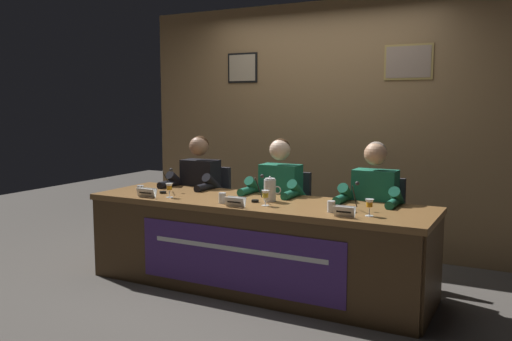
% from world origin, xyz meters
% --- Properties ---
extents(ground_plane, '(12.00, 12.00, 0.00)m').
position_xyz_m(ground_plane, '(0.00, 0.00, 0.00)').
color(ground_plane, '#4C4742').
extents(wall_back_panelled, '(4.12, 0.14, 2.60)m').
position_xyz_m(wall_back_panelled, '(0.00, 1.48, 1.30)').
color(wall_back_panelled, '#937047').
rests_on(wall_back_panelled, ground_plane).
extents(conference_table, '(2.92, 0.84, 0.75)m').
position_xyz_m(conference_table, '(0.00, -0.11, 0.51)').
color(conference_table, brown).
rests_on(conference_table, ground_plane).
extents(chair_left, '(0.44, 0.45, 0.91)m').
position_xyz_m(chair_left, '(-0.87, 0.60, 0.44)').
color(chair_left, black).
rests_on(chair_left, ground_plane).
extents(panelist_left, '(0.51, 0.48, 1.24)m').
position_xyz_m(panelist_left, '(-0.87, 0.40, 0.72)').
color(panelist_left, black).
rests_on(panelist_left, ground_plane).
extents(nameplate_left, '(0.18, 0.06, 0.08)m').
position_xyz_m(nameplate_left, '(-0.90, -0.31, 0.79)').
color(nameplate_left, white).
rests_on(nameplate_left, conference_table).
extents(juice_glass_left, '(0.06, 0.06, 0.12)m').
position_xyz_m(juice_glass_left, '(-0.72, -0.23, 0.83)').
color(juice_glass_left, white).
rests_on(juice_glass_left, conference_table).
extents(water_cup_left, '(0.06, 0.06, 0.08)m').
position_xyz_m(water_cup_left, '(-1.02, -0.25, 0.78)').
color(water_cup_left, silver).
rests_on(water_cup_left, conference_table).
extents(microphone_left, '(0.06, 0.17, 0.22)m').
position_xyz_m(microphone_left, '(-0.90, -0.04, 0.82)').
color(microphone_left, black).
rests_on(microphone_left, conference_table).
extents(chair_center, '(0.44, 0.45, 0.91)m').
position_xyz_m(chair_center, '(0.00, 0.60, 0.44)').
color(chair_center, black).
rests_on(chair_center, ground_plane).
extents(panelist_center, '(0.51, 0.48, 1.24)m').
position_xyz_m(panelist_center, '(0.00, 0.40, 0.72)').
color(panelist_center, black).
rests_on(panelist_center, ground_plane).
extents(nameplate_center, '(0.17, 0.06, 0.08)m').
position_xyz_m(nameplate_center, '(-0.01, -0.33, 0.79)').
color(nameplate_center, white).
rests_on(nameplate_center, conference_table).
extents(juice_glass_center, '(0.06, 0.06, 0.12)m').
position_xyz_m(juice_glass_center, '(0.18, -0.19, 0.83)').
color(juice_glass_center, white).
rests_on(juice_glass_center, conference_table).
extents(water_cup_center, '(0.06, 0.06, 0.08)m').
position_xyz_m(water_cup_center, '(-0.18, -0.24, 0.78)').
color(water_cup_center, silver).
rests_on(water_cup_center, conference_table).
extents(microphone_center, '(0.06, 0.17, 0.22)m').
position_xyz_m(microphone_center, '(0.04, -0.04, 0.82)').
color(microphone_center, black).
rests_on(microphone_center, conference_table).
extents(chair_right, '(0.44, 0.45, 0.91)m').
position_xyz_m(chair_right, '(0.87, 0.60, 0.44)').
color(chair_right, black).
rests_on(chair_right, ground_plane).
extents(panelist_right, '(0.51, 0.48, 1.24)m').
position_xyz_m(panelist_right, '(0.87, 0.40, 0.72)').
color(panelist_right, black).
rests_on(panelist_right, ground_plane).
extents(nameplate_right, '(0.15, 0.06, 0.08)m').
position_xyz_m(nameplate_right, '(0.87, -0.30, 0.79)').
color(nameplate_right, white).
rests_on(nameplate_right, conference_table).
extents(juice_glass_right, '(0.06, 0.06, 0.12)m').
position_xyz_m(juice_glass_right, '(1.02, -0.19, 0.83)').
color(juice_glass_right, white).
rests_on(juice_glass_right, conference_table).
extents(water_cup_right, '(0.06, 0.06, 0.08)m').
position_xyz_m(water_cup_right, '(0.73, -0.18, 0.78)').
color(water_cup_right, silver).
rests_on(water_cup_right, conference_table).
extents(microphone_right, '(0.06, 0.17, 0.22)m').
position_xyz_m(microphone_right, '(0.86, -0.07, 0.82)').
color(microphone_right, black).
rests_on(microphone_right, conference_table).
extents(water_pitcher_central, '(0.15, 0.10, 0.21)m').
position_xyz_m(water_pitcher_central, '(0.13, 0.01, 0.84)').
color(water_pitcher_central, silver).
rests_on(water_pitcher_central, conference_table).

